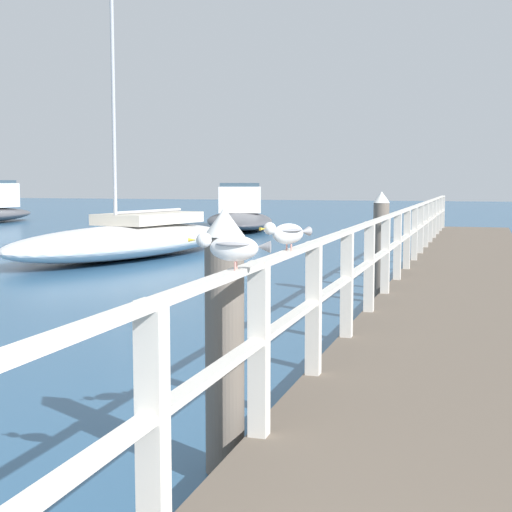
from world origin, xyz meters
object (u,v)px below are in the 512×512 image
Objects in this scene: seagull_background at (287,232)px; boat_3 at (239,213)px; dock_piling_far at (381,244)px; dock_piling_near at (225,340)px; boat_0 at (128,239)px; seagull_foreground at (233,247)px.

boat_3 reaches higher than seagull_background.
dock_piling_far is 4.52× the size of seagull_background.
seagull_background is (0.38, -8.13, 0.76)m from dock_piling_far.
boat_0 is (-7.59, 13.59, -0.46)m from dock_piling_near.
dock_piling_near reaches higher than seagull_foreground.
boat_0 is at bearing -25.41° from seagull_background.
seagull_foreground is at bearing 130.54° from boat_0.
seagull_background is (0.38, 0.31, 0.76)m from dock_piling_near.
boat_3 is at bearing 115.46° from dock_piling_far.
seagull_foreground is (0.37, -0.91, 0.76)m from dock_piling_near.
boat_0 is 1.21× the size of boat_3.
dock_piling_near is at bearing 73.12° from seagull_background.
seagull_foreground is 0.05× the size of boat_3.
dock_piling_near is 27.95m from boat_3.
seagull_foreground is 1.13× the size of seagull_background.
dock_piling_far is at bearing -83.57° from boat_3.
dock_piling_far is 8.18m from seagull_background.
boat_3 is at bearing 108.00° from dock_piling_near.
dock_piling_far is 0.21× the size of boat_3.
dock_piling_near is 0.21× the size of boat_3.
seagull_background is at bearing -90.10° from boat_3.
dock_piling_far is 9.19m from boat_0.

